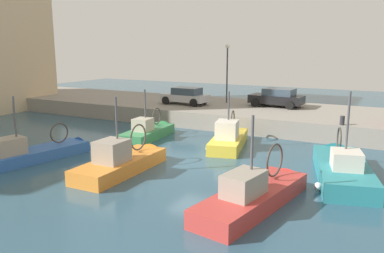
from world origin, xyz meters
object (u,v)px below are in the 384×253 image
Objects in this scene: parked_car_silver at (185,96)px; fishing_boat_yellow at (229,143)px; fishing_boat_green at (151,135)px; fishing_boat_orange at (125,167)px; fishing_boat_blue at (37,157)px; parked_car_black at (277,97)px; quay_streetlamp at (227,63)px; fishing_boat_teal at (341,175)px; fishing_boat_red at (257,201)px; mooring_bollard_mid at (342,120)px.

fishing_boat_yellow is at bearing -134.42° from parked_car_silver.
fishing_boat_green is 7.12m from fishing_boat_orange.
fishing_boat_blue reaches higher than parked_car_black.
quay_streetlamp is (2.58, -2.53, 2.55)m from parked_car_silver.
fishing_boat_orange is at bearing 112.85° from fishing_boat_teal.
fishing_boat_teal reaches higher than fishing_boat_green.
fishing_boat_red is at bearing -91.12° from fishing_boat_blue.
fishing_boat_orange is at bearing -174.31° from quay_streetlamp.
fishing_boat_green is 1.15× the size of quay_streetlamp.
fishing_boat_teal is 5.37m from fishing_boat_red.
fishing_boat_blue is (-7.22, 2.24, 0.01)m from fishing_boat_green.
fishing_boat_teal is 1.20× the size of fishing_boat_yellow.
parked_car_silver is at bearing 135.59° from quay_streetlamp.
fishing_boat_blue is 17.47m from mooring_bollard_mid.
fishing_boat_red is 12.63× the size of mooring_bollard_mid.
parked_car_black is 7.71m from mooring_bollard_mid.
fishing_boat_teal is 1.49× the size of quay_streetlamp.
fishing_boat_yellow is 10.93× the size of mooring_bollard_mid.
fishing_boat_blue reaches higher than parked_car_silver.
fishing_boat_green is 12.44m from fishing_boat_teal.
fishing_boat_teal is 13.44m from parked_car_black.
fishing_boat_teal is at bearing -72.21° from fishing_boat_blue.
fishing_boat_orange is 15.91m from parked_car_black.
quay_streetlamp is (9.37, -1.37, 4.34)m from fishing_boat_green.
fishing_boat_red reaches higher than fishing_boat_green.
fishing_boat_red is 1.13× the size of fishing_boat_orange.
fishing_boat_teal reaches higher than parked_car_silver.
fishing_boat_green is at bearing 77.94° from fishing_boat_teal.
fishing_boat_yellow is (2.89, 6.69, 0.08)m from fishing_boat_teal.
fishing_boat_green is at bearing 52.93° from fishing_boat_red.
fishing_boat_yellow reaches higher than parked_car_silver.
fishing_boat_blue reaches higher than fishing_boat_yellow.
fishing_boat_teal is at bearing -172.21° from mooring_bollard_mid.
fishing_boat_green is 1.33× the size of parked_car_black.
mooring_bollard_mid is at bearing -71.76° from fishing_boat_green.
mooring_bollard_mid is at bearing -39.29° from fishing_boat_orange.
fishing_boat_yellow is at bearing 178.13° from parked_car_black.
fishing_boat_green is 0.77× the size of fishing_boat_teal.
fishing_boat_green is 7.56m from fishing_boat_blue.
fishing_boat_red is at bearing -153.20° from quay_streetlamp.
mooring_bollard_mid is (-3.07, -12.46, -0.43)m from parked_car_silver.
quay_streetlamp is (16.60, -3.61, 4.34)m from fishing_boat_blue.
fishing_boat_teal is at bearing -102.06° from fishing_boat_green.
fishing_boat_blue is at bearing 175.59° from parked_car_silver.
fishing_boat_yellow is 1.24× the size of quay_streetlamp.
parked_car_black is (16.53, 4.11, 1.80)m from fishing_boat_red.
fishing_boat_orange is at bearing -81.92° from fishing_boat_blue.
fishing_boat_green is at bearing 147.57° from parked_car_black.
parked_car_silver is (14.02, -1.08, 1.78)m from fishing_boat_blue.
fishing_boat_yellow is 0.85× the size of fishing_boat_blue.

